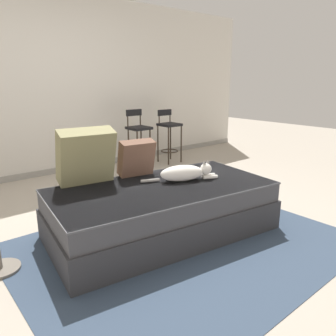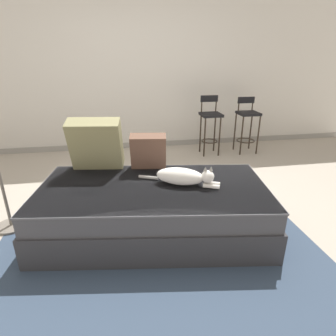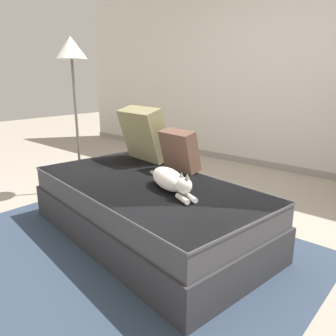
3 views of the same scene
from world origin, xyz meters
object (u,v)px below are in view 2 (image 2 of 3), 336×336
Objects in this scene: throw_pillow_corner at (96,144)px; throw_pillow_middle at (148,151)px; bar_stool_near_window at (210,121)px; bar_stool_by_doorway at (247,121)px; cat at (183,176)px; couch at (154,209)px.

throw_pillow_middle is (0.50, -0.07, -0.08)m from throw_pillow_corner.
bar_stool_by_doorway is (0.63, -0.00, -0.03)m from bar_stool_near_window.
bar_stool_near_window reaches higher than cat.
throw_pillow_middle reaches higher than couch.
throw_pillow_corner is at bearing -136.63° from bar_stool_near_window.
bar_stool_by_doorway is at bearing -0.11° from bar_stool_near_window.
bar_stool_near_window reaches higher than couch.
couch is 2.38m from bar_stool_near_window.
couch is 0.40m from cat.
throw_pillow_corner is 2.78m from bar_stool_by_doorway.
bar_stool_near_window is (1.16, 1.64, -0.10)m from throw_pillow_middle.
bar_stool_by_doorway is (1.80, 2.05, 0.29)m from couch.
bar_stool_by_doorway is at bearing 34.42° from throw_pillow_corner.
throw_pillow_middle is at bearing 88.98° from couch.
throw_pillow_corner reaches higher than bar_stool_near_window.
throw_pillow_middle is 0.51m from cat.
cat is at bearing -2.02° from couch.
bar_stool_near_window is 1.04× the size of bar_stool_by_doorway.
throw_pillow_corner is at bearing 135.45° from couch.
bar_stool_near_window is at bearing 60.28° from couch.
throw_pillow_corner is 0.59× the size of bar_stool_by_doorway.
cat is at bearing -126.63° from bar_stool_by_doorway.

